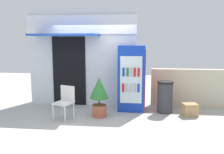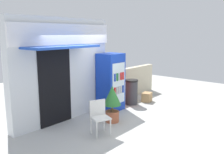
{
  "view_description": "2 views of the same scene",
  "coord_description": "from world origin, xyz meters",
  "px_view_note": "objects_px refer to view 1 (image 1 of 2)",
  "views": [
    {
      "loc": [
        1.39,
        -6.08,
        2.06
      ],
      "look_at": [
        0.64,
        0.42,
        1.04
      ],
      "focal_mm": 38.46,
      "sensor_mm": 36.0,
      "label": 1
    },
    {
      "loc": [
        -4.77,
        -4.19,
        2.56
      ],
      "look_at": [
        0.54,
        0.29,
        1.28
      ],
      "focal_mm": 38.44,
      "sensor_mm": 36.0,
      "label": 2
    }
  ],
  "objects_px": {
    "trash_bin": "(165,97)",
    "drink_cooler": "(132,78)",
    "plastic_chair": "(65,100)",
    "cardboard_box": "(190,110)",
    "potted_plant_near_shop": "(99,94)"
  },
  "relations": [
    {
      "from": "potted_plant_near_shop",
      "to": "trash_bin",
      "type": "bearing_deg",
      "value": 18.34
    },
    {
      "from": "cardboard_box",
      "to": "drink_cooler",
      "type": "bearing_deg",
      "value": 165.37
    },
    {
      "from": "plastic_chair",
      "to": "cardboard_box",
      "type": "bearing_deg",
      "value": 10.71
    },
    {
      "from": "plastic_chair",
      "to": "potted_plant_near_shop",
      "type": "height_order",
      "value": "potted_plant_near_shop"
    },
    {
      "from": "trash_bin",
      "to": "plastic_chair",
      "type": "bearing_deg",
      "value": -161.68
    },
    {
      "from": "drink_cooler",
      "to": "cardboard_box",
      "type": "relative_size",
      "value": 4.89
    },
    {
      "from": "plastic_chair",
      "to": "cardboard_box",
      "type": "distance_m",
      "value": 3.37
    },
    {
      "from": "plastic_chair",
      "to": "potted_plant_near_shop",
      "type": "bearing_deg",
      "value": 18.27
    },
    {
      "from": "trash_bin",
      "to": "drink_cooler",
      "type": "bearing_deg",
      "value": 170.12
    },
    {
      "from": "drink_cooler",
      "to": "potted_plant_near_shop",
      "type": "height_order",
      "value": "drink_cooler"
    },
    {
      "from": "plastic_chair",
      "to": "cardboard_box",
      "type": "height_order",
      "value": "plastic_chair"
    },
    {
      "from": "drink_cooler",
      "to": "potted_plant_near_shop",
      "type": "bearing_deg",
      "value": -137.78
    },
    {
      "from": "potted_plant_near_shop",
      "to": "trash_bin",
      "type": "xyz_separation_m",
      "value": [
        1.79,
        0.59,
        -0.18
      ]
    },
    {
      "from": "potted_plant_near_shop",
      "to": "trash_bin",
      "type": "height_order",
      "value": "potted_plant_near_shop"
    },
    {
      "from": "potted_plant_near_shop",
      "to": "cardboard_box",
      "type": "relative_size",
      "value": 2.76
    }
  ]
}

